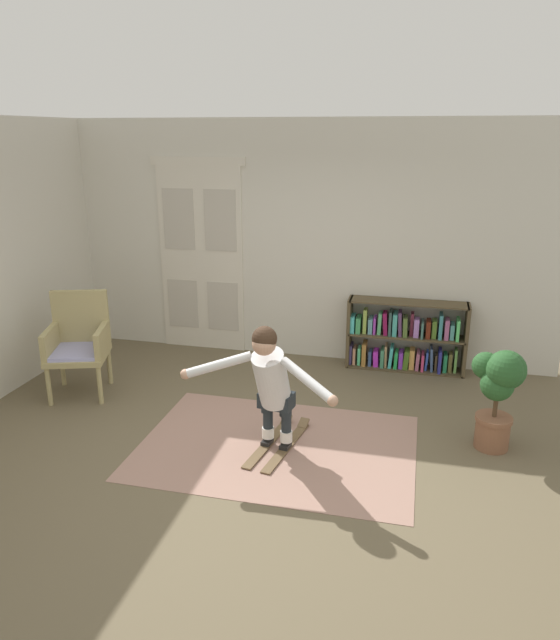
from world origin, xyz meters
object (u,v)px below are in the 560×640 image
Objects in this scene: wicker_chair at (79,341)px; bookshelf at (404,339)px; skis_pair at (279,443)px; person_skier at (270,378)px; potted_plant at (499,386)px.

bookshelf is at bearing 23.49° from wicker_chair.
person_skier reaches higher than skis_pair.
wicker_chair reaches higher than potted_plant.
bookshelf is 1.00× the size of person_skier.
person_skier reaches higher than bookshelf.
wicker_chair is 1.16× the size of potted_plant.
potted_plant is at bearing -63.39° from bookshelf.
wicker_chair is at bearing 161.00° from person_skier.
skis_pair is (2.38, -0.64, -0.56)m from wicker_chair.
person_skier is (-0.03, -0.17, 0.71)m from skis_pair.
potted_plant is at bearing 11.71° from skis_pair.
potted_plant is (4.27, -0.24, 0.03)m from wicker_chair.
potted_plant is (0.86, -1.72, 0.23)m from bookshelf.
wicker_chair reaches higher than skis_pair.
potted_plant is 0.95× the size of skis_pair.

